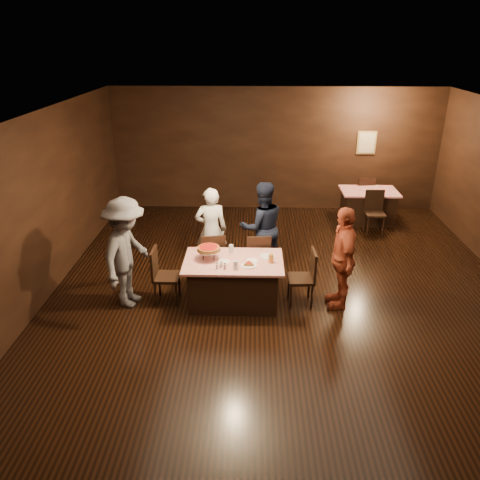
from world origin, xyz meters
The scene contains 22 objects.
room centered at (0.00, 0.01, 2.14)m, with size 10.00×10.04×3.02m.
main_table centered at (-0.84, 0.31, 0.39)m, with size 1.60×1.00×0.77m, color #A7100B.
back_table centered at (2.17, 4.08, 0.39)m, with size 1.30×0.90×0.77m, color red.
chair_far_left centered at (-1.24, 1.06, 0.47)m, with size 0.42×0.42×0.95m, color black.
chair_far_right centered at (-0.44, 1.06, 0.47)m, with size 0.42×0.42×0.95m, color black.
chair_end_left centered at (-1.94, 0.31, 0.47)m, with size 0.42×0.42×0.95m, color black.
chair_end_right centered at (0.26, 0.31, 0.47)m, with size 0.42×0.42×0.95m, color black.
chair_back_near centered at (2.17, 3.38, 0.47)m, with size 0.42×0.42×0.95m, color black.
chair_back_far centered at (2.17, 4.68, 0.47)m, with size 0.42×0.42×0.95m, color black.
diner_white_jacket centered at (-1.31, 1.51, 0.80)m, with size 0.59×0.39×1.61m, color white.
diner_navy_hoodie centered at (-0.37, 1.51, 0.86)m, with size 0.84×0.65×1.73m, color black.
diner_grey_knit centered at (-2.54, 0.23, 0.92)m, with size 1.19×0.68×1.84m, color slate.
diner_red_shirt centered at (0.89, 0.30, 0.85)m, with size 1.00×0.42×1.70m, color #AD4528.
pizza_stand centered at (-1.24, 0.36, 0.95)m, with size 0.38×0.38×0.22m.
plate_with_slice centered at (-0.59, 0.13, 0.80)m, with size 0.25×0.25×0.06m.
plate_empty centered at (-0.29, 0.46, 0.78)m, with size 0.25×0.25×0.01m, color white.
glass_front_left centered at (-0.79, 0.01, 0.84)m, with size 0.08×0.08×0.14m, color silver.
glass_amber centered at (-0.24, 0.26, 0.84)m, with size 0.08×0.08×0.14m, color #BF7F26.
glass_back centered at (-0.89, 0.61, 0.84)m, with size 0.08×0.08×0.14m, color silver.
condiments centered at (-1.02, 0.03, 0.82)m, with size 0.17×0.10×0.09m.
napkin_center centered at (-0.54, 0.31, 0.77)m, with size 0.16×0.16×0.01m, color white.
napkin_left centered at (-0.99, 0.26, 0.77)m, with size 0.16×0.16×0.01m, color white.
Camera 1 is at (-0.54, -6.43, 4.11)m, focal length 35.00 mm.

